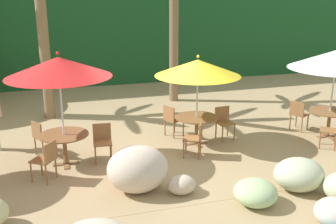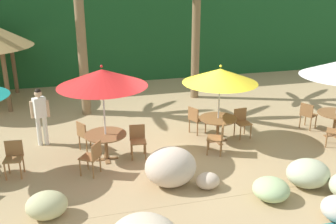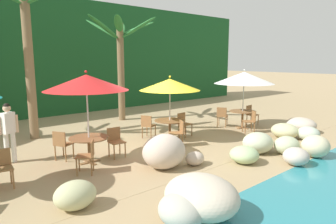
# 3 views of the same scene
# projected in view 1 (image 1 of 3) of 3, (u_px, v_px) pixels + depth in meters

# --- Properties ---
(ground_plane) EXTENTS (120.00, 120.00, 0.00)m
(ground_plane) POSITION_uv_depth(u_px,v_px,m) (152.00, 154.00, 9.81)
(ground_plane) COLOR tan
(terrace_deck) EXTENTS (18.00, 5.20, 0.01)m
(terrace_deck) POSITION_uv_depth(u_px,v_px,m) (152.00, 154.00, 9.81)
(terrace_deck) COLOR tan
(terrace_deck) RESTS_ON ground
(foliage_backdrop) EXTENTS (28.00, 2.40, 6.00)m
(foliage_backdrop) POSITION_uv_depth(u_px,v_px,m) (99.00, 11.00, 17.20)
(foliage_backdrop) COLOR #194C23
(foliage_backdrop) RESTS_ON ground
(rock_seawall) EXTENTS (15.30, 3.66, 0.93)m
(rock_seawall) POSITION_uv_depth(u_px,v_px,m) (184.00, 200.00, 6.96)
(rock_seawall) COLOR beige
(rock_seawall) RESTS_ON ground
(umbrella_red) EXTENTS (2.28, 2.28, 2.59)m
(umbrella_red) POSITION_uv_depth(u_px,v_px,m) (59.00, 67.00, 8.56)
(umbrella_red) COLOR silver
(umbrella_red) RESTS_ON ground
(dining_table_red) EXTENTS (1.10, 1.10, 0.74)m
(dining_table_red) POSITION_uv_depth(u_px,v_px,m) (64.00, 139.00, 9.03)
(dining_table_red) COLOR brown
(dining_table_red) RESTS_ON ground
(chair_red_seaward) EXTENTS (0.46, 0.47, 0.87)m
(chair_red_seaward) POSITION_uv_depth(u_px,v_px,m) (102.00, 140.00, 9.31)
(chair_red_seaward) COLOR olive
(chair_red_seaward) RESTS_ON ground
(chair_red_inland) EXTENTS (0.58, 0.58, 0.87)m
(chair_red_inland) POSITION_uv_depth(u_px,v_px,m) (41.00, 136.00, 9.56)
(chair_red_inland) COLOR olive
(chair_red_inland) RESTS_ON ground
(chair_red_left) EXTENTS (0.59, 0.59, 0.87)m
(chair_red_left) POSITION_uv_depth(u_px,v_px,m) (46.00, 158.00, 8.26)
(chair_red_left) COLOR olive
(chair_red_left) RESTS_ON ground
(umbrella_yellow) EXTENTS (2.14, 2.14, 2.33)m
(umbrella_yellow) POSITION_uv_depth(u_px,v_px,m) (198.00, 68.00, 9.88)
(umbrella_yellow) COLOR silver
(umbrella_yellow) RESTS_ON ground
(dining_table_yellow) EXTENTS (1.10, 1.10, 0.74)m
(dining_table_yellow) POSITION_uv_depth(u_px,v_px,m) (197.00, 121.00, 10.28)
(dining_table_yellow) COLOR brown
(dining_table_yellow) RESTS_ON ground
(chair_yellow_seaward) EXTENTS (0.46, 0.46, 0.87)m
(chair_yellow_seaward) POSITION_uv_depth(u_px,v_px,m) (224.00, 120.00, 10.69)
(chair_yellow_seaward) COLOR olive
(chair_yellow_seaward) RESTS_ON ground
(chair_yellow_inland) EXTENTS (0.57, 0.56, 0.87)m
(chair_yellow_inland) POSITION_uv_depth(u_px,v_px,m) (172.00, 118.00, 10.85)
(chair_yellow_inland) COLOR olive
(chair_yellow_inland) RESTS_ON ground
(chair_yellow_left) EXTENTS (0.57, 0.57, 0.87)m
(chair_yellow_left) POSITION_uv_depth(u_px,v_px,m) (196.00, 137.00, 9.49)
(chair_yellow_left) COLOR olive
(chair_yellow_left) RESTS_ON ground
(umbrella_white) EXTENTS (2.46, 2.46, 2.49)m
(umbrella_white) POSITION_uv_depth(u_px,v_px,m) (336.00, 59.00, 10.35)
(umbrella_white) COLOR silver
(umbrella_white) RESTS_ON ground
(dining_table_white) EXTENTS (1.10, 1.10, 0.74)m
(dining_table_white) POSITION_uv_depth(u_px,v_px,m) (330.00, 115.00, 10.79)
(dining_table_white) COLOR brown
(dining_table_white) RESTS_ON ground
(chair_white_inland) EXTENTS (0.58, 0.57, 0.87)m
(chair_white_inland) POSITION_uv_depth(u_px,v_px,m) (298.00, 113.00, 11.33)
(chair_white_inland) COLOR olive
(chair_white_inland) RESTS_ON ground
(chair_white_left) EXTENTS (0.60, 0.59, 0.87)m
(chair_white_left) POSITION_uv_depth(u_px,v_px,m) (333.00, 129.00, 10.03)
(chair_white_left) COLOR olive
(chair_white_left) RESTS_ON ground
(palm_tree_third) EXTENTS (3.63, 3.24, 4.79)m
(palm_tree_third) POSITION_uv_depth(u_px,v_px,m) (174.00, 7.00, 13.70)
(palm_tree_third) COLOR brown
(palm_tree_third) RESTS_ON ground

